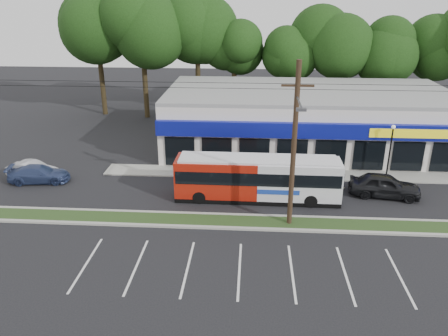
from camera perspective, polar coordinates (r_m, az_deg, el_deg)
ground at (r=26.53m, az=2.10°, el=-8.19°), size 120.00×120.00×0.00m
grass_strip at (r=27.37m, az=2.17°, el=-7.03°), size 40.00×1.60×0.12m
curb_south at (r=26.62m, az=2.11°, el=-7.90°), size 40.00×0.25×0.14m
curb_north at (r=28.11m, az=2.22°, el=-6.18°), size 40.00×0.25×0.14m
sidewalk at (r=34.87m, az=10.82°, el=-0.82°), size 32.00×2.20×0.10m
strip_mall at (r=40.59m, az=10.72°, el=6.34°), size 25.00×12.55×5.30m
utility_pole at (r=25.24m, az=8.79°, el=3.44°), size 50.00×2.77×10.00m
lamp_post at (r=35.06m, az=20.95°, el=2.80°), size 0.30×0.30×4.25m
tree_line at (r=49.30m, az=8.10°, el=16.06°), size 46.76×6.76×11.83m
metrobus at (r=29.84m, az=4.41°, el=-1.24°), size 11.22×2.47×3.01m
car_dark at (r=32.44m, az=20.25°, el=-2.14°), size 5.06×2.65×1.64m
car_silver at (r=36.55m, az=-23.70°, el=-0.26°), size 4.13×2.09×1.30m
car_blue at (r=35.62m, az=-23.01°, el=-0.71°), size 4.65×2.34×1.30m
pedestrian_a at (r=32.00m, az=13.53°, el=-1.63°), size 0.73×0.71×1.68m
pedestrian_b at (r=32.84m, az=15.04°, el=-1.35°), size 0.78×0.64×1.49m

